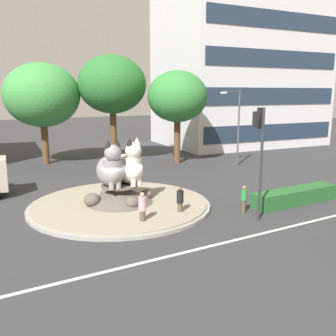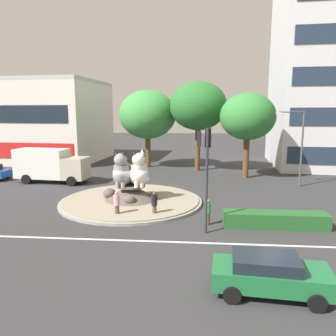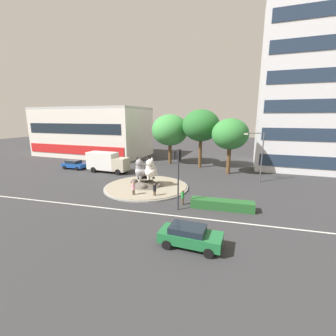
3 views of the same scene
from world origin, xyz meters
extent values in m
plane|color=#333335|center=(0.00, 0.00, 0.00)|extent=(160.00, 160.00, 0.00)
cube|color=silver|center=(0.00, -7.25, 0.00)|extent=(112.00, 0.20, 0.01)
cylinder|color=gray|center=(0.00, 0.00, 0.09)|extent=(10.52, 10.52, 0.18)
cylinder|color=gray|center=(0.00, 0.00, 0.22)|extent=(10.10, 10.10, 0.08)
cone|color=#564F47|center=(0.00, 0.00, 0.80)|extent=(3.86, 3.86, 1.07)
cylinder|color=#564F47|center=(0.00, 0.00, 1.27)|extent=(2.12, 2.12, 0.12)
ellipsoid|color=#564F47|center=(1.72, 0.01, 0.54)|extent=(0.71, 0.77, 0.56)
ellipsoid|color=#564F47|center=(-0.37, 1.38, 0.54)|extent=(0.68, 0.63, 0.55)
ellipsoid|color=#564F47|center=(-1.66, 0.05, 0.64)|extent=(0.94, 0.96, 0.75)
ellipsoid|color=#564F47|center=(0.15, -1.40, 0.60)|extent=(0.84, 0.73, 0.67)
ellipsoid|color=gray|center=(-0.55, 0.01, 2.19)|extent=(1.66, 2.45, 1.71)
cylinder|color=gray|center=(-0.58, -0.46, 2.38)|extent=(1.19, 1.19, 1.07)
sphere|color=gray|center=(-0.60, -0.63, 3.31)|extent=(0.94, 0.94, 0.94)
torus|color=gray|center=(-0.10, 0.94, 1.50)|extent=(1.23, 1.23, 0.21)
cone|color=black|center=(-0.34, -0.65, 3.86)|extent=(0.41, 0.41, 0.38)
cone|color=black|center=(-0.85, -0.61, 3.86)|extent=(0.41, 0.41, 0.38)
cylinder|color=gray|center=(-0.42, -0.86, 1.54)|extent=(0.30, 0.30, 0.43)
cylinder|color=gray|center=(-0.80, -0.83, 1.54)|extent=(0.30, 0.30, 0.43)
ellipsoid|color=silver|center=(0.55, 0.14, 2.19)|extent=(1.98, 2.64, 1.72)
cylinder|color=silver|center=(0.65, -0.32, 2.39)|extent=(1.33, 1.33, 1.08)
sphere|color=silver|center=(0.69, -0.49, 3.33)|extent=(0.95, 0.95, 0.95)
torus|color=silver|center=(0.72, 1.17, 1.50)|extent=(1.06, 1.06, 0.22)
cone|color=silver|center=(0.94, -0.43, 3.88)|extent=(0.46, 0.46, 0.39)
cone|color=black|center=(0.43, -0.54, 3.88)|extent=(0.46, 0.46, 0.39)
cylinder|color=silver|center=(0.93, -0.66, 1.55)|extent=(0.30, 0.30, 0.43)
cylinder|color=silver|center=(0.54, -0.74, 1.55)|extent=(0.30, 0.30, 0.43)
cylinder|color=#2D2D33|center=(5.36, -5.80, 2.92)|extent=(0.14, 0.14, 5.83)
cube|color=black|center=(5.39, -5.58, 5.31)|extent=(0.35, 0.28, 1.05)
sphere|color=#360606|center=(5.40, -5.50, 5.62)|extent=(0.18, 0.18, 0.18)
sphere|color=#392706|center=(5.40, -5.50, 5.31)|extent=(0.18, 0.18, 0.18)
sphere|color=green|center=(5.40, -5.50, 4.99)|extent=(0.18, 0.18, 0.18)
cube|color=black|center=(4.92, -5.74, 5.25)|extent=(0.24, 0.30, 0.80)
cube|color=silver|center=(-20.96, 21.17, 5.17)|extent=(25.99, 14.84, 10.33)
cube|color=#B2B2AD|center=(-20.96, 21.17, 10.58)|extent=(25.99, 14.84, 0.50)
cube|color=#235B28|center=(9.44, -4.54, 0.45)|extent=(5.98, 1.20, 0.90)
cylinder|color=brown|center=(-1.04, 15.90, 1.81)|extent=(0.63, 0.63, 3.62)
ellipsoid|color=#3D8E42|center=(-1.04, 15.90, 6.35)|extent=(6.81, 6.81, 5.79)
cylinder|color=brown|center=(4.97, 13.87, 2.39)|extent=(0.60, 0.60, 4.78)
ellipsoid|color=#286B2D|center=(4.97, 13.87, 7.32)|extent=(6.36, 6.36, 5.41)
cylinder|color=brown|center=(9.87, 10.14, 2.01)|extent=(0.61, 0.61, 4.01)
ellipsoid|color=#337F38|center=(9.87, 10.14, 6.21)|extent=(5.51, 5.51, 4.68)
cylinder|color=#4C4C51|center=(14.17, 6.53, 3.38)|extent=(0.16, 0.16, 6.76)
cylinder|color=#4C4C51|center=(13.01, 6.18, 6.66)|extent=(2.34, 0.78, 0.10)
cube|color=silver|center=(11.86, 5.84, 6.56)|extent=(0.50, 0.24, 0.16)
cylinder|color=brown|center=(5.53, -4.43, 0.36)|extent=(0.24, 0.24, 0.72)
cylinder|color=#288C38|center=(5.53, -4.43, 1.04)|extent=(0.32, 0.32, 0.63)
sphere|color=#936B4C|center=(5.53, -4.43, 1.46)|extent=(0.21, 0.21, 0.21)
cylinder|color=brown|center=(-0.22, -3.53, 0.40)|extent=(0.30, 0.30, 0.80)
cylinder|color=pink|center=(-0.22, -3.53, 1.15)|extent=(0.39, 0.39, 0.70)
sphere|color=tan|center=(-0.22, -3.53, 1.62)|extent=(0.23, 0.23, 0.23)
cylinder|color=brown|center=(2.15, -3.22, 0.38)|extent=(0.28, 0.28, 0.77)
cylinder|color=black|center=(2.15, -3.22, 1.10)|extent=(0.37, 0.37, 0.67)
sphere|color=brown|center=(2.15, -3.22, 1.54)|extent=(0.22, 0.22, 0.22)
cylinder|color=black|center=(-14.27, 7.79, 0.32)|extent=(0.66, 0.28, 0.64)
cube|color=#1E6B38|center=(7.57, -11.81, 0.68)|extent=(4.42, 2.19, 0.72)
cube|color=#19232D|center=(7.36, -11.79, 1.26)|extent=(2.53, 1.80, 0.44)
cylinder|color=black|center=(9.06, -11.04, 0.32)|extent=(0.66, 0.28, 0.64)
cylinder|color=black|center=(8.89, -12.83, 0.32)|extent=(0.66, 0.28, 0.64)
cylinder|color=black|center=(6.25, -10.78, 0.32)|extent=(0.66, 0.28, 0.64)
cylinder|color=black|center=(6.08, -12.57, 0.32)|extent=(0.66, 0.28, 0.64)
cube|color=#B7AD99|center=(-6.44, 6.01, 1.46)|extent=(2.28, 2.39, 2.02)
cube|color=silver|center=(-9.87, 6.35, 1.82)|extent=(5.02, 2.66, 2.75)
cylinder|color=black|center=(-6.26, 7.09, 0.45)|extent=(0.93, 0.39, 0.90)
cylinder|color=black|center=(-6.48, 4.91, 0.45)|extent=(0.93, 0.39, 0.90)
cylinder|color=black|center=(-10.79, 7.55, 0.45)|extent=(0.93, 0.39, 0.90)
cylinder|color=black|center=(-11.01, 5.37, 0.45)|extent=(0.93, 0.39, 0.90)
camera|label=1|loc=(-7.66, -19.44, 6.54)|focal=39.36mm
camera|label=2|loc=(4.73, -23.29, 6.70)|focal=34.91mm
camera|label=3|loc=(9.74, -25.87, 8.71)|focal=24.34mm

